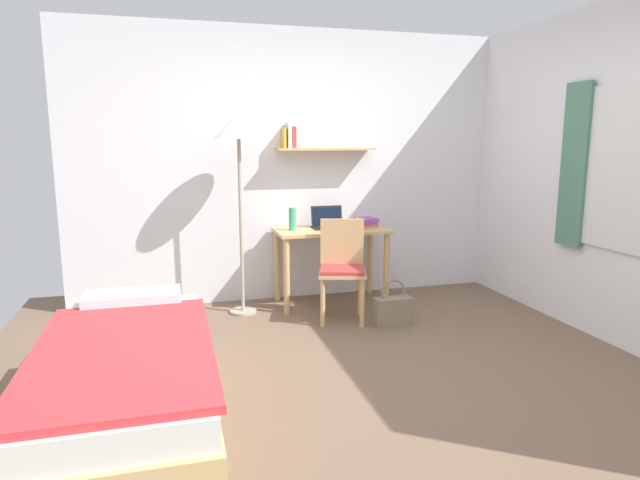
{
  "coord_description": "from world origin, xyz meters",
  "views": [
    {
      "loc": [
        -1.23,
        -3.19,
        1.56
      ],
      "look_at": [
        -0.21,
        0.51,
        0.85
      ],
      "focal_mm": 30.55,
      "sensor_mm": 36.0,
      "label": 1
    }
  ],
  "objects_px": {
    "bed": "(128,380)",
    "book_stack": "(366,222)",
    "handbag": "(393,310)",
    "laptop": "(328,222)",
    "desk": "(331,243)",
    "standing_lamp": "(239,136)",
    "desk_chair": "(342,265)",
    "water_bottle": "(292,219)"
  },
  "relations": [
    {
      "from": "desk",
      "to": "water_bottle",
      "type": "relative_size",
      "value": 4.99
    },
    {
      "from": "bed",
      "to": "handbag",
      "type": "bearing_deg",
      "value": 27.98
    },
    {
      "from": "desk_chair",
      "to": "laptop",
      "type": "relative_size",
      "value": 2.79
    },
    {
      "from": "book_stack",
      "to": "desk_chair",
      "type": "bearing_deg",
      "value": -128.05
    },
    {
      "from": "bed",
      "to": "standing_lamp",
      "type": "relative_size",
      "value": 1.09
    },
    {
      "from": "bed",
      "to": "desk",
      "type": "bearing_deg",
      "value": 46.97
    },
    {
      "from": "desk",
      "to": "laptop",
      "type": "xyz_separation_m",
      "value": [
        -0.01,
        0.08,
        0.19
      ]
    },
    {
      "from": "desk_chair",
      "to": "water_bottle",
      "type": "bearing_deg",
      "value": 122.53
    },
    {
      "from": "book_stack",
      "to": "bed",
      "type": "bearing_deg",
      "value": -137.98
    },
    {
      "from": "bed",
      "to": "book_stack",
      "type": "xyz_separation_m",
      "value": [
        2.11,
        1.9,
        0.53
      ]
    },
    {
      "from": "bed",
      "to": "laptop",
      "type": "xyz_separation_m",
      "value": [
        1.73,
        1.94,
        0.54
      ]
    },
    {
      "from": "desk_chair",
      "to": "book_stack",
      "type": "xyz_separation_m",
      "value": [
        0.42,
        0.53,
        0.29
      ]
    },
    {
      "from": "bed",
      "to": "water_bottle",
      "type": "bearing_deg",
      "value": 54.01
    },
    {
      "from": "laptop",
      "to": "water_bottle",
      "type": "distance_m",
      "value": 0.37
    },
    {
      "from": "desk",
      "to": "standing_lamp",
      "type": "xyz_separation_m",
      "value": [
        -0.87,
        -0.1,
        1.0
      ]
    },
    {
      "from": "standing_lamp",
      "to": "handbag",
      "type": "distance_m",
      "value": 2.0
    },
    {
      "from": "desk_chair",
      "to": "standing_lamp",
      "type": "xyz_separation_m",
      "value": [
        -0.82,
        0.4,
        1.11
      ]
    },
    {
      "from": "laptop",
      "to": "handbag",
      "type": "relative_size",
      "value": 0.79
    },
    {
      "from": "bed",
      "to": "handbag",
      "type": "xyz_separation_m",
      "value": [
        2.06,
        1.1,
        -0.11
      ]
    },
    {
      "from": "handbag",
      "to": "laptop",
      "type": "bearing_deg",
      "value": 111.4
    },
    {
      "from": "water_bottle",
      "to": "handbag",
      "type": "distance_m",
      "value": 1.26
    },
    {
      "from": "bed",
      "to": "standing_lamp",
      "type": "height_order",
      "value": "standing_lamp"
    },
    {
      "from": "book_stack",
      "to": "handbag",
      "type": "bearing_deg",
      "value": -93.5
    },
    {
      "from": "standing_lamp",
      "to": "handbag",
      "type": "relative_size",
      "value": 4.47
    },
    {
      "from": "desk_chair",
      "to": "laptop",
      "type": "distance_m",
      "value": 0.64
    },
    {
      "from": "bed",
      "to": "handbag",
      "type": "height_order",
      "value": "bed"
    },
    {
      "from": "desk_chair",
      "to": "bed",
      "type": "bearing_deg",
      "value": -141.05
    },
    {
      "from": "desk",
      "to": "laptop",
      "type": "relative_size",
      "value": 3.38
    },
    {
      "from": "laptop",
      "to": "book_stack",
      "type": "height_order",
      "value": "laptop"
    },
    {
      "from": "standing_lamp",
      "to": "desk_chair",
      "type": "bearing_deg",
      "value": -25.91
    },
    {
      "from": "bed",
      "to": "desk",
      "type": "xyz_separation_m",
      "value": [
        1.74,
        1.86,
        0.35
      ]
    },
    {
      "from": "standing_lamp",
      "to": "laptop",
      "type": "bearing_deg",
      "value": 11.31
    },
    {
      "from": "water_bottle",
      "to": "book_stack",
      "type": "distance_m",
      "value": 0.75
    },
    {
      "from": "bed",
      "to": "desk_chair",
      "type": "distance_m",
      "value": 2.19
    },
    {
      "from": "desk_chair",
      "to": "book_stack",
      "type": "bearing_deg",
      "value": 51.95
    },
    {
      "from": "bed",
      "to": "water_bottle",
      "type": "relative_size",
      "value": 9.14
    },
    {
      "from": "water_bottle",
      "to": "handbag",
      "type": "xyz_separation_m",
      "value": [
        0.69,
        -0.79,
        -0.7
      ]
    },
    {
      "from": "desk_chair",
      "to": "standing_lamp",
      "type": "bearing_deg",
      "value": 154.09
    },
    {
      "from": "bed",
      "to": "desk_chair",
      "type": "xyz_separation_m",
      "value": [
        1.69,
        1.37,
        0.24
      ]
    },
    {
      "from": "bed",
      "to": "standing_lamp",
      "type": "distance_m",
      "value": 2.39
    },
    {
      "from": "handbag",
      "to": "book_stack",
      "type": "bearing_deg",
      "value": 86.5
    },
    {
      "from": "desk_chair",
      "to": "standing_lamp",
      "type": "distance_m",
      "value": 1.43
    }
  ]
}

